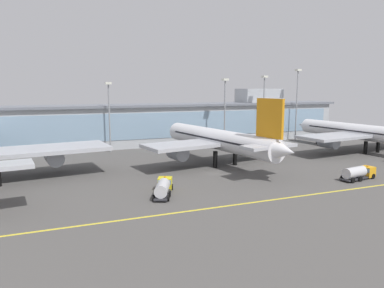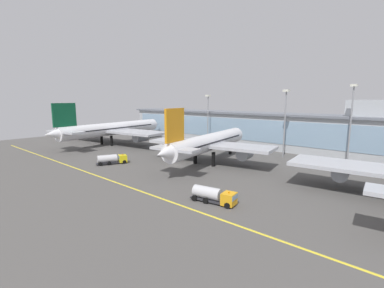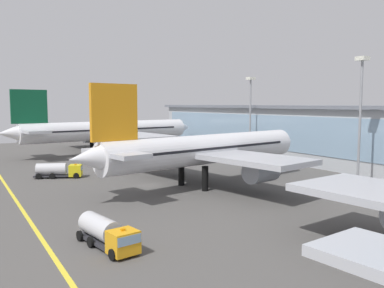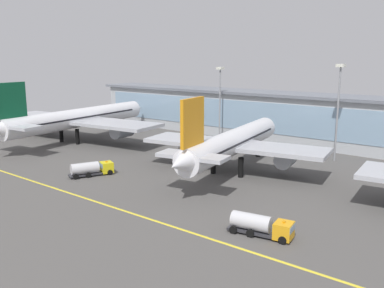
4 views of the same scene
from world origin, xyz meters
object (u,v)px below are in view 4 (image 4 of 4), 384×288
object	(u,v)px
airliner_near_right	(233,143)
baggage_tug_near	(93,168)
apron_light_mast_centre	(220,92)
apron_light_mast_west	(339,98)
airliner_near_left	(77,119)
fuel_tanker_truck	(263,225)

from	to	relation	value
airliner_near_right	baggage_tug_near	distance (m)	29.67
airliner_near_right	apron_light_mast_centre	bearing A→B (deg)	28.72
baggage_tug_near	apron_light_mast_west	bearing A→B (deg)	-14.85
airliner_near_right	apron_light_mast_west	size ratio (longest dim) A/B	2.24
airliner_near_left	fuel_tanker_truck	bearing A→B (deg)	-116.14
apron_light_mast_west	airliner_near_right	bearing A→B (deg)	-120.08
airliner_near_left	airliner_near_right	bearing A→B (deg)	-97.74
airliner_near_left	airliner_near_right	world-z (taller)	airliner_near_left
apron_light_mast_centre	fuel_tanker_truck	bearing A→B (deg)	-50.35
airliner_near_right	apron_light_mast_west	world-z (taller)	apron_light_mast_west
fuel_tanker_truck	apron_light_mast_west	size ratio (longest dim) A/B	0.41
airliner_near_left	fuel_tanker_truck	world-z (taller)	airliner_near_left
apron_light_mast_west	baggage_tug_near	bearing A→B (deg)	-128.34
airliner_near_left	baggage_tug_near	size ratio (longest dim) A/B	6.41
baggage_tug_near	apron_light_mast_west	world-z (taller)	apron_light_mast_west
baggage_tug_near	airliner_near_left	bearing A→B (deg)	80.99
airliner_near_left	apron_light_mast_centre	size ratio (longest dim) A/B	2.80
airliner_near_left	apron_light_mast_west	xyz separation A→B (m)	(67.20, 22.93, 8.28)
baggage_tug_near	apron_light_mast_west	size ratio (longest dim) A/B	0.41
fuel_tanker_truck	baggage_tug_near	bearing A→B (deg)	164.14
airliner_near_left	apron_light_mast_west	bearing A→B (deg)	-78.44
airliner_near_left	apron_light_mast_west	size ratio (longest dim) A/B	2.64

